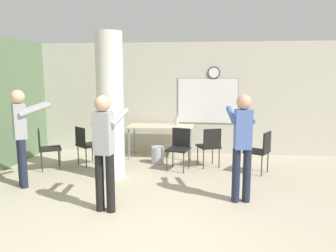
{
  "coord_description": "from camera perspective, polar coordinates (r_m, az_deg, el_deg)",
  "views": [
    {
      "loc": [
        0.73,
        -3.28,
        2.0
      ],
      "look_at": [
        0.12,
        2.39,
        1.11
      ],
      "focal_mm": 35.0,
      "sensor_mm": 36.0,
      "label": 1
    }
  ],
  "objects": [
    {
      "name": "wall_back",
      "position": [
        8.39,
        1.24,
        4.81
      ],
      "size": [
        8.0,
        0.15,
        2.8
      ],
      "color": "beige",
      "rests_on": "ground_plane"
    },
    {
      "name": "support_pillar",
      "position": [
        6.38,
        -10.03,
        3.38
      ],
      "size": [
        0.51,
        0.51,
        2.8
      ],
      "color": "silver",
      "rests_on": "ground_plane"
    },
    {
      "name": "folding_table",
      "position": [
        7.94,
        -1.25,
        -0.33
      ],
      "size": [
        1.58,
        0.75,
        0.78
      ],
      "color": "beige",
      "rests_on": "ground_plane"
    },
    {
      "name": "bottle_on_table",
      "position": [
        7.98,
        1.55,
        0.8
      ],
      "size": [
        0.07,
        0.07,
        0.25
      ],
      "color": "silver",
      "rests_on": "folding_table"
    },
    {
      "name": "waste_bin",
      "position": [
        7.48,
        -1.8,
        -5.06
      ],
      "size": [
        0.29,
        0.29,
        0.39
      ],
      "color": "#B2B2B7",
      "rests_on": "ground_plane"
    },
    {
      "name": "chair_by_left_wall",
      "position": [
        7.38,
        -20.45,
        -3.31
      ],
      "size": [
        0.6,
        0.6,
        0.87
      ],
      "color": "black",
      "rests_on": "ground_plane"
    },
    {
      "name": "chair_near_pillar",
      "position": [
        7.48,
        -14.09,
        -2.85
      ],
      "size": [
        0.62,
        0.62,
        0.87
      ],
      "color": "black",
      "rests_on": "ground_plane"
    },
    {
      "name": "chair_mid_room",
      "position": [
        6.91,
        15.76,
        -3.88
      ],
      "size": [
        0.6,
        0.6,
        0.87
      ],
      "color": "black",
      "rests_on": "ground_plane"
    },
    {
      "name": "chair_table_right",
      "position": [
        7.15,
        7.28,
        -3.18
      ],
      "size": [
        0.57,
        0.57,
        0.87
      ],
      "color": "black",
      "rests_on": "ground_plane"
    },
    {
      "name": "chair_table_front",
      "position": [
        6.95,
        1.96,
        -3.47
      ],
      "size": [
        0.54,
        0.54,
        0.87
      ],
      "color": "black",
      "rests_on": "ground_plane"
    },
    {
      "name": "person_playing_side",
      "position": [
        5.22,
        12.8,
        -2.29
      ],
      "size": [
        0.42,
        0.66,
        1.71
      ],
      "color": "#1E2338",
      "rests_on": "ground_plane"
    },
    {
      "name": "person_playing_front",
      "position": [
        4.82,
        -10.96,
        -3.1
      ],
      "size": [
        0.45,
        0.69,
        1.72
      ],
      "color": "black",
      "rests_on": "ground_plane"
    },
    {
      "name": "person_watching_back",
      "position": [
        6.35,
        -24.14,
        -0.71
      ],
      "size": [
        0.69,
        0.64,
        1.74
      ],
      "color": "#1E2338",
      "rests_on": "ground_plane"
    }
  ]
}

